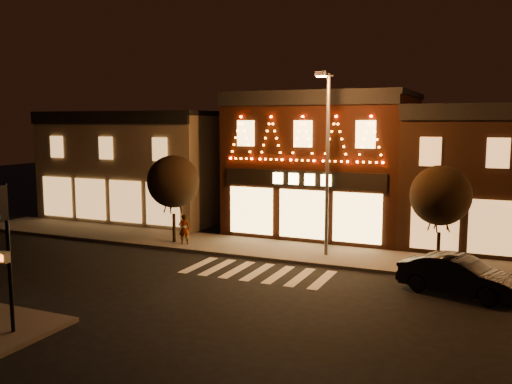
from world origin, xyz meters
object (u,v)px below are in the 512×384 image
Objects in this scene: dark_sedan at (460,276)px; pedestrian at (184,229)px; streetlamp_mid at (327,150)px; traffic_signal_near at (4,229)px.

pedestrian is at bearing 95.05° from dark_sedan.
streetlamp_mid reaches higher than pedestrian.
dark_sedan is at bearing 42.23° from traffic_signal_near.
dark_sedan is 14.27m from pedestrian.
streetlamp_mid is 8.50m from dark_sedan.
traffic_signal_near is 16.24m from dark_sedan.
traffic_signal_near is at bearing 145.77° from dark_sedan.
pedestrian is at bearing -170.02° from streetlamp_mid.
streetlamp_mid is 5.45× the size of pedestrian.
pedestrian is (-7.62, -0.53, -4.33)m from streetlamp_mid.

